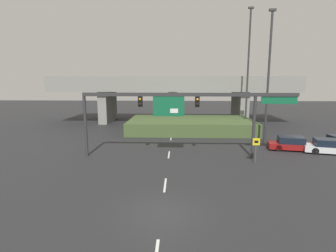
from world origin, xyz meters
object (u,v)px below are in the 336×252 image
Objects in this scene: highway_light_pole_near at (269,75)px; parked_sedan_near_right at (292,144)px; signal_gantry at (184,104)px; parked_sedan_mid_right at (330,147)px; highway_light_pole_far at (248,68)px; speed_limit_sign at (256,147)px.

highway_light_pole_near is 2.92× the size of parked_sedan_near_right.
parked_sedan_mid_right is at bearing 7.33° from signal_gantry.
highway_light_pole_near reaches higher than parked_sedan_near_right.
highway_light_pole_far is at bearing 56.40° from signal_gantry.
highway_light_pole_far reaches higher than highway_light_pole_near.
speed_limit_sign is 0.45× the size of parked_sedan_mid_right.
signal_gantry is 1.16× the size of highway_light_pole_far.
signal_gantry is at bearing -158.46° from parked_sedan_mid_right.
highway_light_pole_far is (-0.34, 7.41, 1.07)m from highway_light_pole_near.
highway_light_pole_far is 15.07m from parked_sedan_mid_right.
signal_gantry is at bearing -146.77° from highway_light_pole_near.
signal_gantry is 7.13m from speed_limit_sign.
signal_gantry reaches higher than parked_sedan_near_right.
speed_limit_sign is at bearing -126.43° from parked_sedan_near_right.
parked_sedan_mid_right is at bearing 23.73° from speed_limit_sign.
highway_light_pole_far is (8.98, 13.52, 3.79)m from signal_gantry.
highway_light_pole_near is at bearing 152.64° from parked_sedan_mid_right.
parked_sedan_mid_right is at bearing -8.60° from parked_sedan_near_right.
highway_light_pole_near reaches higher than speed_limit_sign.
signal_gantry reaches higher than speed_limit_sign.
speed_limit_sign is 6.88m from parked_sedan_near_right.
highway_light_pole_far is at bearing 128.03° from parked_sedan_mid_right.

